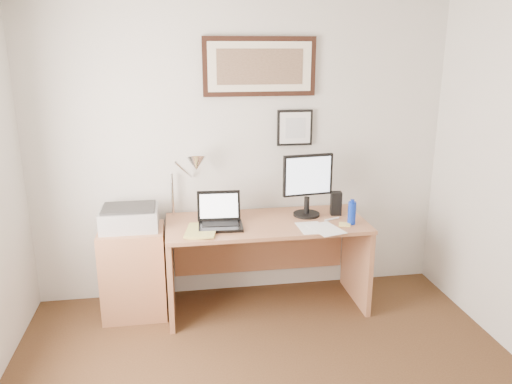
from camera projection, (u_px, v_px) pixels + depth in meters
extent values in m
cube|color=silver|center=(241.00, 152.00, 4.20)|extent=(3.50, 0.02, 2.50)
cube|color=#9B6241|center=(134.00, 272.00, 4.00)|extent=(0.50, 0.40, 0.73)
cylinder|color=#0D2CAB|center=(352.00, 213.00, 3.93)|extent=(0.06, 0.06, 0.18)
cylinder|color=#0D2CAB|center=(353.00, 201.00, 3.91)|extent=(0.03, 0.03, 0.02)
cube|color=black|center=(336.00, 203.00, 4.15)|extent=(0.10, 0.09, 0.20)
cube|color=white|center=(311.00, 228.00, 3.87)|extent=(0.20, 0.28, 0.00)
cube|color=white|center=(326.00, 229.00, 3.84)|extent=(0.28, 0.34, 0.00)
cube|color=#F0D971|center=(345.00, 225.00, 3.92)|extent=(0.11, 0.11, 0.01)
cylinder|color=white|center=(332.00, 219.00, 4.05)|extent=(0.14, 0.06, 0.02)
imported|color=#C1BC5B|center=(186.00, 231.00, 3.78)|extent=(0.28, 0.34, 0.02)
cube|color=#9B6241|center=(266.00, 223.00, 4.01)|extent=(1.60, 0.70, 0.03)
cube|color=#9B6241|center=(171.00, 273.00, 4.00)|extent=(0.04, 0.65, 0.72)
cube|color=#9B6241|center=(356.00, 260.00, 4.24)|extent=(0.04, 0.65, 0.72)
cube|color=#9B6241|center=(260.00, 241.00, 4.40)|extent=(1.50, 0.03, 0.55)
cube|color=black|center=(221.00, 227.00, 3.86)|extent=(0.35, 0.26, 0.02)
cube|color=black|center=(220.00, 224.00, 3.89)|extent=(0.29, 0.14, 0.00)
cube|color=black|center=(219.00, 206.00, 3.96)|extent=(0.34, 0.09, 0.23)
cube|color=white|center=(219.00, 206.00, 3.95)|extent=(0.30, 0.07, 0.18)
cylinder|color=black|center=(306.00, 214.00, 4.16)|extent=(0.22, 0.22, 0.02)
cylinder|color=black|center=(307.00, 205.00, 4.14)|extent=(0.04, 0.04, 0.14)
cube|color=black|center=(308.00, 175.00, 4.05)|extent=(0.42, 0.09, 0.34)
cube|color=silver|center=(309.00, 176.00, 4.04)|extent=(0.38, 0.05, 0.30)
cube|color=#A3A3A6|center=(130.00, 219.00, 3.90)|extent=(0.44, 0.34, 0.16)
cube|color=#2C2C2C|center=(129.00, 208.00, 3.87)|extent=(0.40, 0.30, 0.02)
cylinder|color=silver|center=(172.00, 194.00, 4.12)|extent=(0.02, 0.02, 0.36)
cylinder|color=silver|center=(184.00, 170.00, 4.02)|extent=(0.15, 0.23, 0.19)
cone|color=silver|center=(196.00, 164.00, 3.96)|extent=(0.16, 0.18, 0.15)
cube|color=black|center=(260.00, 67.00, 4.00)|extent=(0.92, 0.03, 0.47)
cube|color=beige|center=(260.00, 67.00, 3.99)|extent=(0.84, 0.01, 0.39)
cube|color=brown|center=(260.00, 67.00, 3.98)|extent=(0.70, 0.00, 0.28)
cube|color=black|center=(295.00, 128.00, 4.19)|extent=(0.30, 0.02, 0.30)
cube|color=white|center=(295.00, 128.00, 4.17)|extent=(0.26, 0.00, 0.26)
cube|color=silver|center=(295.00, 128.00, 4.17)|extent=(0.17, 0.00, 0.17)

